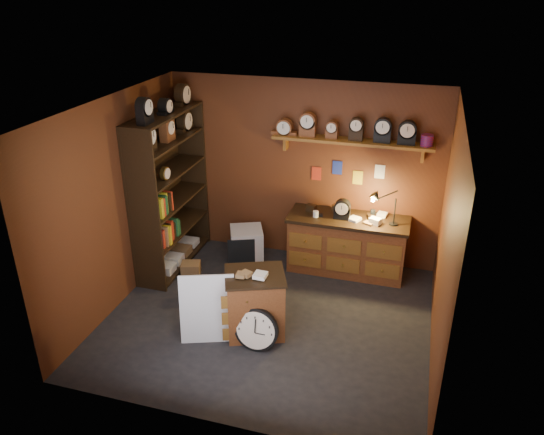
{
  "coord_description": "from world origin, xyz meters",
  "views": [
    {
      "loc": [
        1.61,
        -5.35,
        4.03
      ],
      "look_at": [
        -0.05,
        0.35,
        1.26
      ],
      "focal_mm": 35.0,
      "sensor_mm": 36.0,
      "label": 1
    }
  ],
  "objects_px": {
    "shelving_unit": "(168,185)",
    "big_round_clock": "(256,330)",
    "low_cabinet": "(255,301)",
    "workbench": "(347,241)"
  },
  "relations": [
    {
      "from": "shelving_unit",
      "to": "big_round_clock",
      "type": "height_order",
      "value": "shelving_unit"
    },
    {
      "from": "low_cabinet",
      "to": "big_round_clock",
      "type": "xyz_separation_m",
      "value": [
        0.11,
        -0.3,
        -0.18
      ]
    },
    {
      "from": "shelving_unit",
      "to": "low_cabinet",
      "type": "relative_size",
      "value": 2.88
    },
    {
      "from": "shelving_unit",
      "to": "big_round_clock",
      "type": "bearing_deg",
      "value": -40.9
    },
    {
      "from": "shelving_unit",
      "to": "big_round_clock",
      "type": "xyz_separation_m",
      "value": [
        1.83,
        -1.58,
        -1.0
      ]
    },
    {
      "from": "workbench",
      "to": "low_cabinet",
      "type": "height_order",
      "value": "workbench"
    },
    {
      "from": "workbench",
      "to": "big_round_clock",
      "type": "distance_m",
      "value": 2.21
    },
    {
      "from": "workbench",
      "to": "big_round_clock",
      "type": "bearing_deg",
      "value": -109.08
    },
    {
      "from": "big_round_clock",
      "to": "workbench",
      "type": "bearing_deg",
      "value": 70.92
    },
    {
      "from": "shelving_unit",
      "to": "workbench",
      "type": "xyz_separation_m",
      "value": [
        2.54,
        0.49,
        -0.78
      ]
    }
  ]
}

